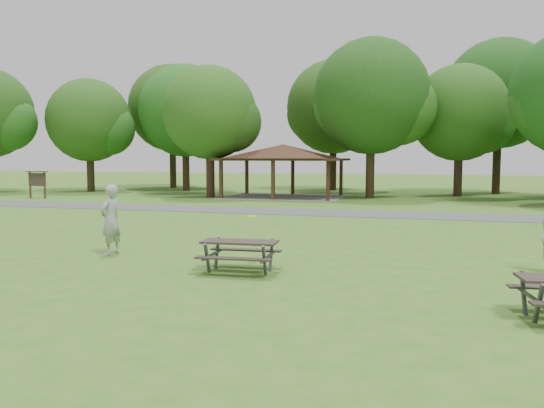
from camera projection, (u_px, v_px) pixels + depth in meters
The scene contains 15 objects.
ground at pixel (192, 265), 13.83m from camera, with size 160.00×160.00×0.00m, color #3C691E.
asphalt_path at pixel (308, 212), 27.21m from camera, with size 120.00×3.20×0.02m, color #49494C.
pavilion at pixel (284, 154), 37.63m from camera, with size 8.60×7.01×3.76m.
notice_board at pixel (37, 179), 36.52m from camera, with size 1.60×0.30×1.88m.
tree_row_b at pixel (90, 123), 43.60m from camera, with size 7.14×6.80×9.28m.
tree_row_c at pixel (186, 114), 44.90m from camera, with size 8.19×7.80×10.67m.
tree_row_d at pixel (211, 116), 37.36m from camera, with size 6.93×6.60×9.27m.
tree_row_e at pixel (373, 100), 36.57m from camera, with size 8.40×8.00×11.02m.
tree_row_f at pixel (461, 116), 38.33m from camera, with size 7.35×7.00×9.55m.
tree_deep_a at pixel (173, 111), 49.04m from camera, with size 8.40×8.00×11.38m.
tree_deep_b at pixel (335, 110), 45.33m from camera, with size 8.40×8.00×11.13m.
tree_deep_c at pixel (500, 97), 40.69m from camera, with size 8.82×8.40×11.90m.
picnic_table_middle at pixel (240, 248), 13.00m from camera, with size 1.95×1.62×0.80m.
frisbee_in_flight at pixel (251, 216), 14.45m from camera, with size 0.27×0.27×0.02m.
frisbee_thrower at pixel (111, 220), 15.32m from camera, with size 0.74×0.49×2.03m, color #9D9DA0.
Camera 1 is at (5.83, -12.50, 2.80)m, focal length 35.00 mm.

